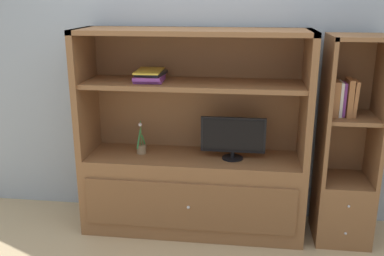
{
  "coord_description": "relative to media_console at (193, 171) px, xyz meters",
  "views": [
    {
      "loc": [
        0.41,
        -2.82,
        1.86
      ],
      "look_at": [
        0.0,
        0.35,
        0.89
      ],
      "focal_mm": 40.38,
      "sensor_mm": 36.0,
      "label": 1
    }
  ],
  "objects": [
    {
      "name": "ground_plane",
      "position": [
        0.0,
        -0.41,
        -0.51
      ],
      "size": [
        8.0,
        8.0,
        0.0
      ],
      "primitive_type": "plane",
      "color": "tan"
    },
    {
      "name": "magazine_stack",
      "position": [
        -0.33,
        -0.0,
        0.77
      ],
      "size": [
        0.24,
        0.35,
        0.08
      ],
      "color": "purple",
      "rests_on": "media_console"
    },
    {
      "name": "potted_plant",
      "position": [
        -0.42,
        0.0,
        0.18
      ],
      "size": [
        0.08,
        0.1,
        0.28
      ],
      "color": "#8C7251",
      "rests_on": "media_console"
    },
    {
      "name": "bookshelf_tall",
      "position": [
        1.19,
        0.0,
        0.03
      ],
      "size": [
        0.42,
        0.45,
        1.61
      ],
      "color": "brown",
      "rests_on": "ground_plane"
    },
    {
      "name": "upright_book_row",
      "position": [
        1.12,
        -0.01,
        0.64
      ],
      "size": [
        0.17,
        0.18,
        0.28
      ],
      "color": "#A56638",
      "rests_on": "bookshelf_tall"
    },
    {
      "name": "painted_rear_wall",
      "position": [
        0.0,
        0.34,
        0.89
      ],
      "size": [
        6.0,
        0.1,
        2.8
      ],
      "primitive_type": "cube",
      "color": "#9EA8B2",
      "rests_on": "ground_plane"
    },
    {
      "name": "tv_monitor",
      "position": [
        0.32,
        -0.03,
        0.31
      ],
      "size": [
        0.5,
        0.17,
        0.34
      ],
      "color": "black",
      "rests_on": "media_console"
    },
    {
      "name": "media_console",
      "position": [
        0.0,
        0.0,
        0.0
      ],
      "size": [
        1.77,
        0.53,
        1.64
      ],
      "color": "brown",
      "rests_on": "ground_plane"
    }
  ]
}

